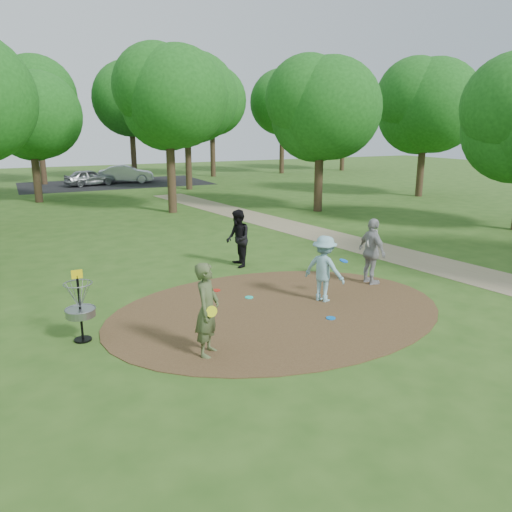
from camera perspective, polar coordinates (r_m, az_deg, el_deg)
name	(u,v)px	position (r m, az deg, el deg)	size (l,w,h in m)	color
ground	(278,311)	(12.22, 2.52, -6.28)	(100.00, 100.00, 0.00)	#2D5119
dirt_clearing	(278,310)	(12.21, 2.52, -6.23)	(8.40, 8.40, 0.02)	#47301C
footpath	(419,260)	(17.53, 18.17, -0.49)	(2.00, 40.00, 0.01)	#8C7A5B
parking_lot	(116,184)	(40.92, -15.76, 7.98)	(14.00, 8.00, 0.01)	black
player_observer_with_disc	(207,310)	(9.68, -5.59, -6.13)	(0.78, 0.81, 1.87)	#495732
player_throwing_with_disc	(324,269)	(12.73, 7.80, -1.47)	(1.29, 1.27, 1.71)	#83B6C3
player_walking_with_disc	(238,239)	(15.76, -2.07, 2.00)	(0.83, 0.99, 1.83)	black
player_waiting_with_disc	(372,252)	(14.36, 13.12, 0.48)	(0.50, 1.12, 1.89)	#9A9A9D
disc_ground_cyan	(249,297)	(13.05, -0.80, -4.74)	(0.22, 0.22, 0.02)	#1AD3B6
disc_ground_blue	(331,318)	(11.82, 8.54, -7.03)	(0.22, 0.22, 0.02)	blue
disc_ground_red	(216,290)	(13.64, -4.54, -3.92)	(0.22, 0.22, 0.02)	red
car_left	(89,178)	(39.94, -18.51, 8.50)	(1.45, 3.60, 1.23)	#96999D
car_right	(126,174)	(41.20, -14.60, 9.05)	(1.46, 4.19, 1.38)	#AEB1B6
disc_golf_basket	(79,301)	(10.90, -19.53, -4.87)	(0.63, 0.63, 1.54)	black
tree_ring	(254,103)	(19.67, -0.19, 17.08)	(37.22, 45.73, 9.11)	#332316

